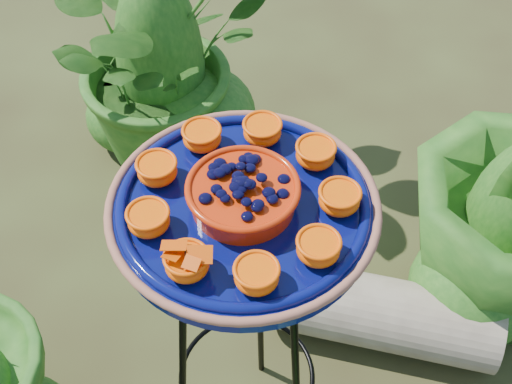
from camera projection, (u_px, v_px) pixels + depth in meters
ground_plane at (251, 375)px, 2.00m from camera, size 20.00×20.00×0.00m
tripod_stand at (246, 324)px, 1.49m from camera, size 0.38×0.38×0.88m
feeder_dish at (243, 205)px, 1.20m from camera, size 0.52×0.52×0.11m
driftwood_log at (385, 314)px, 2.01m from camera, size 0.65×0.31×0.21m
shrub_back_left at (159, 50)px, 2.29m from camera, size 0.93×0.97×0.84m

